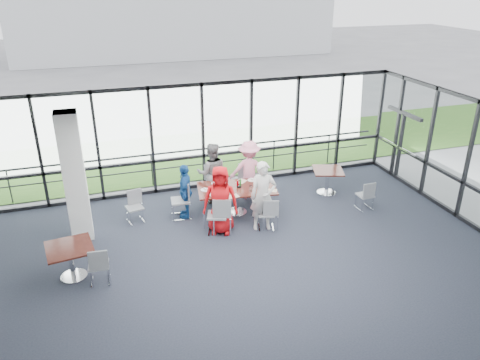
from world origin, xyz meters
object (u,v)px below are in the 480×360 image
object	(u,v)px
diner_near_right	(263,196)
chair_main_nr	(266,214)
chair_main_fl	(215,183)
chair_main_fr	(248,181)
main_table	(237,191)
side_table_right	(328,174)
chair_spare_lb	(135,208)
chair_spare_la	(99,265)
diner_far_right	(249,170)
chair_main_nl	(217,215)
diner_far_left	(212,173)
side_table_left	(70,251)
diner_near_left	(220,200)
structural_column	(75,178)
chair_spare_r	(365,195)
chair_main_end	(180,201)
diner_end	(185,191)

from	to	relation	value
diner_near_right	chair_main_nr	world-z (taller)	diner_near_right
chair_main_fl	chair_main_fr	xyz separation A→B (m)	(0.97, -0.12, -0.01)
main_table	side_table_right	bearing A→B (deg)	15.91
chair_main_fl	chair_spare_lb	world-z (taller)	chair_main_fl
chair_spare_la	main_table	bearing A→B (deg)	34.57
main_table	diner_far_right	distance (m)	1.03
chair_main_nl	diner_far_left	bearing A→B (deg)	98.34
side_table_left	diner_far_left	distance (m)	4.62
diner_near_right	chair_spare_lb	xyz separation A→B (m)	(-3.07, 1.34, -0.49)
diner_near_left	chair_spare_lb	bearing A→B (deg)	169.39
side_table_right	diner_near_left	distance (m)	3.81
structural_column	chair_spare_la	size ratio (longest dim) A/B	3.79
chair_spare_lb	chair_spare_r	bearing A→B (deg)	156.38
chair_main_end	chair_spare_r	distance (m)	5.05
chair_spare_lb	diner_far_left	bearing A→B (deg)	-178.69
chair_main_nr	chair_spare_la	world-z (taller)	chair_spare_la
main_table	chair_main_nl	bearing A→B (deg)	-122.89
side_table_right	chair_spare_la	size ratio (longest dim) A/B	1.27
structural_column	diner_far_right	world-z (taller)	structural_column
chair_main_nl	chair_main_fr	bearing A→B (deg)	71.33
chair_main_nr	diner_far_left	bearing A→B (deg)	131.98
chair_main_nr	chair_main_end	distance (m)	2.33
chair_main_nr	chair_spare_r	world-z (taller)	chair_main_nr
chair_spare_r	diner_near_left	bearing A→B (deg)	176.56
diner_near_left	chair_main_fl	size ratio (longest dim) A/B	1.89
chair_spare_la	chair_spare_r	world-z (taller)	chair_spare_la
chair_main_fr	structural_column	bearing A→B (deg)	16.89
diner_near_left	diner_near_right	size ratio (longest dim) A/B	0.98
structural_column	chair_main_end	bearing A→B (deg)	5.42
main_table	diner_far_right	world-z (taller)	diner_far_right
chair_main_fl	chair_spare_la	xyz separation A→B (m)	(-3.37, -3.20, -0.05)
side_table_left	chair_main_fl	distance (m)	4.84
side_table_left	diner_near_left	world-z (taller)	diner_near_left
side_table_right	chair_main_end	size ratio (longest dim) A/B	1.09
diner_end	chair_main_fl	xyz separation A→B (m)	(1.02, 0.85, -0.28)
main_table	side_table_left	distance (m)	4.59
side_table_left	side_table_right	distance (m)	7.46
diner_near_left	diner_far_left	distance (m)	1.75
diner_end	chair_main_end	bearing A→B (deg)	-63.29
diner_far_left	main_table	bearing A→B (deg)	129.47
chair_main_nl	diner_near_left	bearing A→B (deg)	33.95
chair_spare_r	diner_far_left	bearing A→B (deg)	152.52
chair_main_fr	diner_far_right	bearing A→B (deg)	87.02
side_table_left	chair_main_fr	size ratio (longest dim) A/B	1.16
side_table_right	diner_near_left	size ratio (longest dim) A/B	0.61
structural_column	side_table_left	world-z (taller)	structural_column
diner_end	chair_main_fr	world-z (taller)	diner_end
main_table	chair_main_nl	size ratio (longest dim) A/B	2.27
chair_main_nl	chair_spare_r	size ratio (longest dim) A/B	1.19
diner_far_right	diner_end	world-z (taller)	diner_far_right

